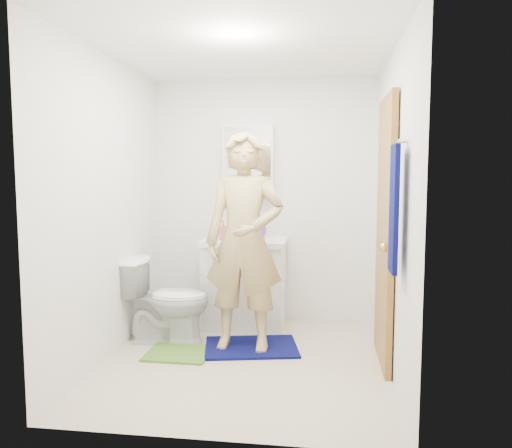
{
  "coord_description": "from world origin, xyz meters",
  "views": [
    {
      "loc": [
        0.6,
        -3.76,
        1.46
      ],
      "look_at": [
        0.05,
        0.25,
        1.06
      ],
      "focal_mm": 35.0,
      "sensor_mm": 36.0,
      "label": 1
    }
  ],
  "objects_px": {
    "soap_dispenser": "(223,230)",
    "toothbrush_cup": "(259,232)",
    "vanity_cabinet": "(245,285)",
    "towel": "(394,209)",
    "toilet": "(167,300)",
    "man": "(244,241)",
    "medicine_cabinet": "(248,161)"
  },
  "relations": [
    {
      "from": "soap_dispenser",
      "to": "toothbrush_cup",
      "type": "bearing_deg",
      "value": 29.22
    },
    {
      "from": "vanity_cabinet",
      "to": "towel",
      "type": "xyz_separation_m",
      "value": [
        1.18,
        -1.48,
        0.85
      ]
    },
    {
      "from": "toilet",
      "to": "vanity_cabinet",
      "type": "bearing_deg",
      "value": -50.09
    },
    {
      "from": "towel",
      "to": "toothbrush_cup",
      "type": "bearing_deg",
      "value": 123.21
    },
    {
      "from": "man",
      "to": "soap_dispenser",
      "type": "bearing_deg",
      "value": 118.96
    },
    {
      "from": "man",
      "to": "vanity_cabinet",
      "type": "bearing_deg",
      "value": 101.31
    },
    {
      "from": "vanity_cabinet",
      "to": "toilet",
      "type": "relative_size",
      "value": 1.07
    },
    {
      "from": "towel",
      "to": "man",
      "type": "xyz_separation_m",
      "value": [
        -1.08,
        0.82,
        -0.33
      ]
    },
    {
      "from": "toilet",
      "to": "man",
      "type": "height_order",
      "value": "man"
    },
    {
      "from": "toothbrush_cup",
      "to": "man",
      "type": "distance_m",
      "value": 0.8
    },
    {
      "from": "toothbrush_cup",
      "to": "man",
      "type": "relative_size",
      "value": 0.08
    },
    {
      "from": "towel",
      "to": "toothbrush_cup",
      "type": "height_order",
      "value": "towel"
    },
    {
      "from": "vanity_cabinet",
      "to": "toilet",
      "type": "height_order",
      "value": "vanity_cabinet"
    },
    {
      "from": "vanity_cabinet",
      "to": "medicine_cabinet",
      "type": "relative_size",
      "value": 1.14
    },
    {
      "from": "towel",
      "to": "toilet",
      "type": "xyz_separation_m",
      "value": [
        -1.79,
        0.94,
        -0.88
      ]
    },
    {
      "from": "vanity_cabinet",
      "to": "soap_dispenser",
      "type": "xyz_separation_m",
      "value": [
        -0.2,
        -0.05,
        0.54
      ]
    },
    {
      "from": "medicine_cabinet",
      "to": "towel",
      "type": "relative_size",
      "value": 0.87
    },
    {
      "from": "towel",
      "to": "toothbrush_cup",
      "type": "distance_m",
      "value": 1.96
    },
    {
      "from": "medicine_cabinet",
      "to": "toothbrush_cup",
      "type": "distance_m",
      "value": 0.71
    },
    {
      "from": "towel",
      "to": "man",
      "type": "distance_m",
      "value": 1.39
    },
    {
      "from": "vanity_cabinet",
      "to": "toothbrush_cup",
      "type": "distance_m",
      "value": 0.53
    },
    {
      "from": "toothbrush_cup",
      "to": "soap_dispenser",
      "type": "bearing_deg",
      "value": -150.78
    },
    {
      "from": "toilet",
      "to": "soap_dispenser",
      "type": "relative_size",
      "value": 4.24
    },
    {
      "from": "soap_dispenser",
      "to": "man",
      "type": "distance_m",
      "value": 0.69
    },
    {
      "from": "vanity_cabinet",
      "to": "medicine_cabinet",
      "type": "bearing_deg",
      "value": 90.0
    },
    {
      "from": "vanity_cabinet",
      "to": "medicine_cabinet",
      "type": "distance_m",
      "value": 1.22
    },
    {
      "from": "toilet",
      "to": "soap_dispenser",
      "type": "height_order",
      "value": "soap_dispenser"
    },
    {
      "from": "medicine_cabinet",
      "to": "toothbrush_cup",
      "type": "xyz_separation_m",
      "value": [
        0.12,
        -0.1,
        -0.7
      ]
    },
    {
      "from": "vanity_cabinet",
      "to": "soap_dispenser",
      "type": "bearing_deg",
      "value": -165.53
    },
    {
      "from": "medicine_cabinet",
      "to": "soap_dispenser",
      "type": "height_order",
      "value": "medicine_cabinet"
    },
    {
      "from": "vanity_cabinet",
      "to": "toothbrush_cup",
      "type": "xyz_separation_m",
      "value": [
        0.12,
        0.13,
        0.5
      ]
    },
    {
      "from": "towel",
      "to": "soap_dispenser",
      "type": "height_order",
      "value": "towel"
    }
  ]
}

